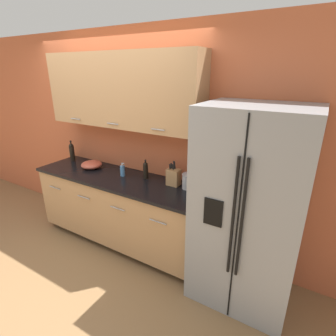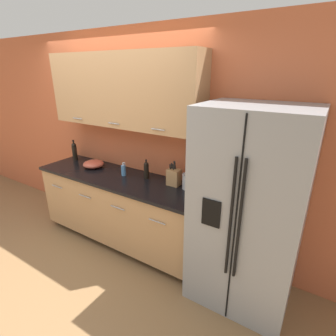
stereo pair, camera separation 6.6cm
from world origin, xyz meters
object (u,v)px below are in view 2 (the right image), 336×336
at_px(refrigerator, 248,211).
at_px(wine_bottle, 75,151).
at_px(soap_dispenser, 124,170).
at_px(mixing_bowl, 93,164).
at_px(steel_canister, 188,181).
at_px(oil_bottle, 146,170).
at_px(knife_block, 174,177).

bearing_deg(refrigerator, wine_bottle, 175.85).
distance_m(wine_bottle, soap_dispenser, 0.99).
distance_m(refrigerator, mixing_bowl, 2.09).
relative_size(soap_dispenser, steel_canister, 0.91).
xyz_separation_m(soap_dispenser, steel_canister, (0.85, 0.08, 0.02)).
distance_m(refrigerator, oil_bottle, 1.29).
distance_m(knife_block, steel_canister, 0.18).
distance_m(refrigerator, knife_block, 0.92).
relative_size(steel_canister, mixing_bowl, 0.69).
height_order(knife_block, steel_canister, knife_block).
distance_m(wine_bottle, oil_bottle, 1.28).
relative_size(refrigerator, wine_bottle, 6.38).
bearing_deg(steel_canister, wine_bottle, -179.86).
relative_size(soap_dispenser, oil_bottle, 0.72).
relative_size(wine_bottle, soap_dispenser, 1.73).
bearing_deg(oil_bottle, refrigerator, -8.15).
xyz_separation_m(oil_bottle, steel_canister, (0.56, 0.01, -0.02)).
relative_size(knife_block, wine_bottle, 0.96).
bearing_deg(oil_bottle, soap_dispenser, -165.89).
bearing_deg(soap_dispenser, mixing_bowl, -179.82).
bearing_deg(oil_bottle, mixing_bowl, -174.74).
distance_m(knife_block, mixing_bowl, 1.20).
bearing_deg(steel_canister, refrigerator, -14.95).
relative_size(wine_bottle, steel_canister, 1.58).
bearing_deg(oil_bottle, steel_canister, 0.78).
height_order(wine_bottle, steel_canister, wine_bottle).
xyz_separation_m(wine_bottle, oil_bottle, (1.28, -0.00, -0.03)).
height_order(refrigerator, mixing_bowl, refrigerator).
bearing_deg(wine_bottle, refrigerator, -4.15).
bearing_deg(knife_block, steel_canister, 0.43).
bearing_deg(knife_block, wine_bottle, -179.89).
bearing_deg(soap_dispenser, oil_bottle, 14.11).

